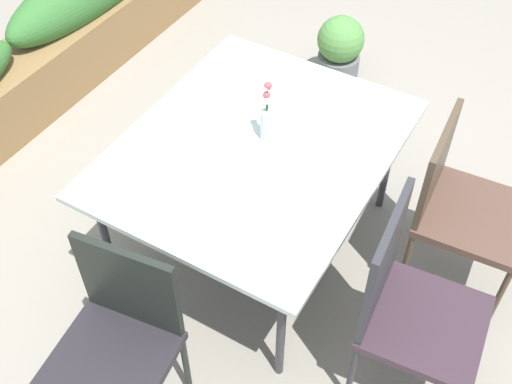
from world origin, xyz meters
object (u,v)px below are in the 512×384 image
chair_end_left (118,337)px  planter_box (19,67)px  chair_near_left (408,302)px  dining_table (256,152)px  potted_plant (340,49)px  chair_near_right (460,201)px  flower_vase (267,117)px

chair_end_left → planter_box: chair_end_left is taller
chair_near_left → planter_box: size_ratio=0.28×
chair_near_left → chair_end_left: bearing=-57.0°
planter_box → chair_near_left: bearing=-101.3°
dining_table → potted_plant: bearing=9.1°
chair_near_right → chair_end_left: chair_end_left is taller
chair_near_left → planter_box: bearing=-106.4°
chair_near_left → potted_plant: bearing=-153.5°
chair_near_right → potted_plant: bearing=-140.3°
dining_table → planter_box: (0.22, 1.85, -0.33)m
dining_table → planter_box: planter_box is taller
chair_end_left → flower_vase: flower_vase is taller
chair_near_left → flower_vase: size_ratio=3.18×
planter_box → dining_table: bearing=-96.9°
potted_plant → chair_near_left: bearing=-148.4°
planter_box → chair_end_left: bearing=-124.5°
chair_end_left → planter_box: bearing=-42.0°
chair_near_left → potted_plant: size_ratio=2.08×
chair_near_right → planter_box: bearing=-91.8°
dining_table → planter_box: 1.90m
planter_box → potted_plant: planter_box is taller
flower_vase → planter_box: 1.94m
chair_end_left → dining_table: bearing=-98.1°
flower_vase → potted_plant: size_ratio=0.65×
chair_near_left → planter_box: chair_near_left is taller
chair_near_left → potted_plant: chair_near_left is taller
chair_near_right → potted_plant: chair_near_right is taller
chair_end_left → chair_near_left: bearing=-149.4°
potted_plant → dining_table: bearing=-170.9°
chair_near_right → flower_vase: bearing=-78.6°
chair_end_left → chair_near_right: bearing=-131.7°
dining_table → potted_plant: (1.54, 0.25, -0.43)m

